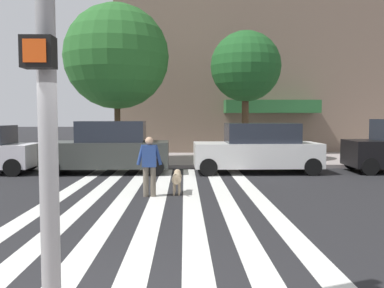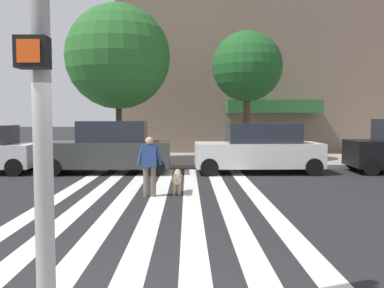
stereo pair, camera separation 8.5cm
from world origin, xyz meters
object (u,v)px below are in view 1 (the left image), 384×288
Objects in this scene: street_tree_nearest at (117,57)px; parked_car_third_in_line at (258,149)px; street_tree_middle at (246,67)px; parked_car_behind_first at (108,148)px; dog_on_leash at (177,178)px; pedestrian_dog_walker at (149,163)px.

parked_car_third_in_line is at bearing -21.96° from street_tree_nearest.
street_tree_middle is at bearing 90.57° from parked_car_third_in_line.
street_tree_nearest reaches higher than parked_car_behind_first.
dog_on_leash is at bearing -125.69° from parked_car_third_in_line.
pedestrian_dog_walker is 0.99m from dog_on_leash.
parked_car_behind_first is 5.10m from dog_on_leash.
parked_car_behind_first is at bearing 112.78° from pedestrian_dog_walker.
parked_car_third_in_line is at bearing -0.00° from parked_car_behind_first.
parked_car_behind_first is at bearing 180.00° from parked_car_third_in_line.
street_tree_nearest is at bearing -172.20° from street_tree_middle.
street_tree_middle is (5.80, 0.79, -0.33)m from street_tree_nearest.
parked_car_behind_first is 0.69× the size of street_tree_nearest.
parked_car_behind_first reaches higher than dog_on_leash.
parked_car_behind_first is 2.92× the size of pedestrian_dog_walker.
pedestrian_dog_walker is at bearing -67.22° from parked_car_behind_first.
parked_car_behind_first is 0.80× the size of street_tree_middle.
street_tree_middle is (5.77, 3.14, 3.52)m from parked_car_behind_first.
parked_car_behind_first is 5.13m from pedestrian_dog_walker.
street_tree_nearest reaches higher than pedestrian_dog_walker.
dog_on_leash is at bearing -57.47° from parked_car_behind_first.
street_tree_nearest is (-5.83, 2.35, 3.87)m from parked_car_third_in_line.
street_tree_nearest reaches higher than street_tree_middle.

